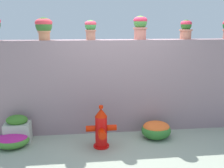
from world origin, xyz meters
TOP-DOWN VIEW (x-y plane):
  - ground_plane at (0.00, 0.00)m, footprint 24.00×24.00m
  - stone_wall at (0.00, 0.91)m, footprint 5.12×0.36m
  - potted_plant_1 at (-1.34, 0.88)m, footprint 0.31×0.31m
  - potted_plant_2 at (-0.49, 0.87)m, footprint 0.22×0.22m
  - potted_plant_3 at (0.45, 0.91)m, footprint 0.27×0.27m
  - potted_plant_4 at (1.36, 0.90)m, footprint 0.25×0.25m
  - fire_hydrant at (-0.37, 0.11)m, footprint 0.53×0.42m
  - flower_bush_left at (-1.91, 0.32)m, footprint 0.58×0.52m
  - flower_bush_right at (0.69, 0.38)m, footprint 0.55×0.50m
  - planter_box at (-1.85, 0.50)m, footprint 0.45×0.31m

SIDE VIEW (x-z plane):
  - ground_plane at x=0.00m, z-range 0.00..0.00m
  - flower_bush_left at x=-1.91m, z-range 0.00..0.24m
  - flower_bush_right at x=0.69m, z-range 0.01..0.34m
  - planter_box at x=-1.85m, z-range -0.01..0.50m
  - fire_hydrant at x=-0.37m, z-range -0.04..0.71m
  - stone_wall at x=0.00m, z-range 0.00..1.81m
  - potted_plant_4 at x=1.36m, z-range 1.83..2.20m
  - potted_plant_2 at x=-0.49m, z-range 1.84..2.21m
  - potted_plant_1 at x=-1.34m, z-range 1.85..2.26m
  - potted_plant_3 at x=0.45m, z-range 1.85..2.29m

